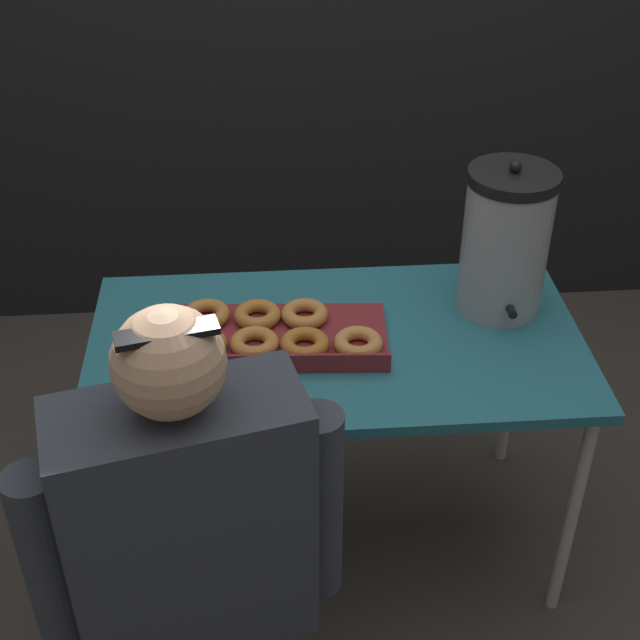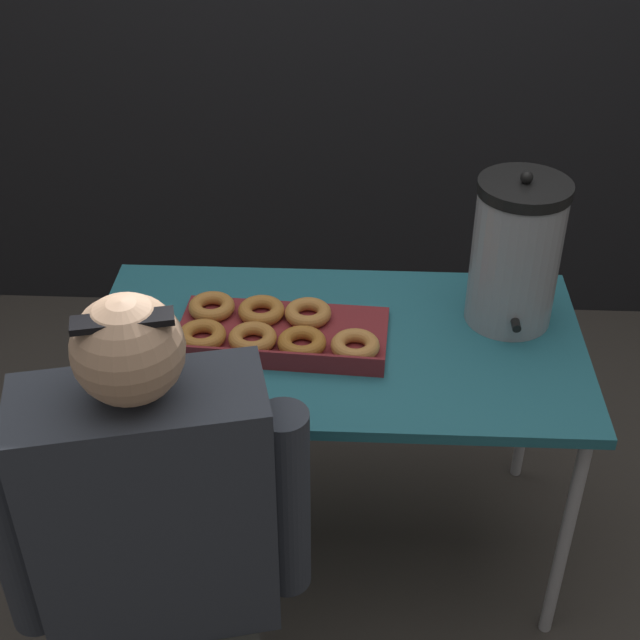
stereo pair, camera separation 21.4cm
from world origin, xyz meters
TOP-DOWN VIEW (x-y plane):
  - ground_plane at (0.00, 0.00)m, footprint 12.00×12.00m
  - folding_table at (0.00, 0.00)m, footprint 1.21×0.66m
  - donut_box at (-0.15, 0.00)m, footprint 0.53×0.31m
  - coffee_urn at (0.43, 0.12)m, footprint 0.22×0.25m
  - cell_phone at (-0.45, -0.22)m, footprint 0.11×0.15m
  - person_seated at (-0.33, -0.59)m, footprint 0.60×0.32m

SIDE VIEW (x-z plane):
  - ground_plane at x=0.00m, z-range 0.00..0.00m
  - person_seated at x=-0.33m, z-range -0.04..1.16m
  - folding_table at x=0.00m, z-range 0.30..1.00m
  - cell_phone at x=-0.45m, z-range 0.70..0.71m
  - donut_box at x=-0.15m, z-range 0.70..0.75m
  - coffee_urn at x=0.43m, z-range 0.69..1.09m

